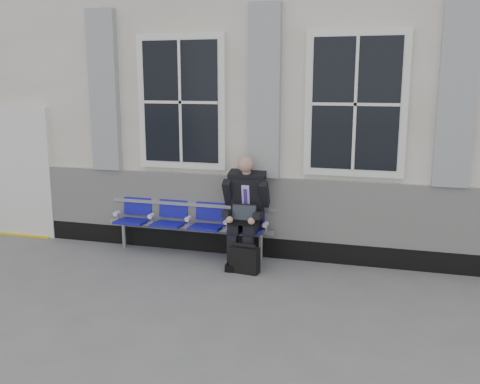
% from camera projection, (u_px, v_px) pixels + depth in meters
% --- Properties ---
extents(ground, '(70.00, 70.00, 0.00)m').
position_uv_depth(ground, '(308.00, 301.00, 6.32)').
color(ground, slate).
rests_on(ground, ground).
extents(station_building, '(14.40, 4.40, 4.49)m').
position_uv_depth(station_building, '(342.00, 101.00, 9.14)').
color(station_building, silver).
rests_on(station_building, ground).
extents(bench, '(2.60, 0.47, 0.91)m').
position_uv_depth(bench, '(190.00, 217.00, 7.99)').
color(bench, '#9EA0A3').
rests_on(bench, ground).
extents(businessman, '(0.65, 0.87, 1.54)m').
position_uv_depth(businessman, '(246.00, 206.00, 7.56)').
color(businessman, black).
rests_on(businessman, ground).
extents(briefcase, '(0.41, 0.21, 0.41)m').
position_uv_depth(briefcase, '(245.00, 259.00, 7.23)').
color(briefcase, black).
rests_on(briefcase, ground).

